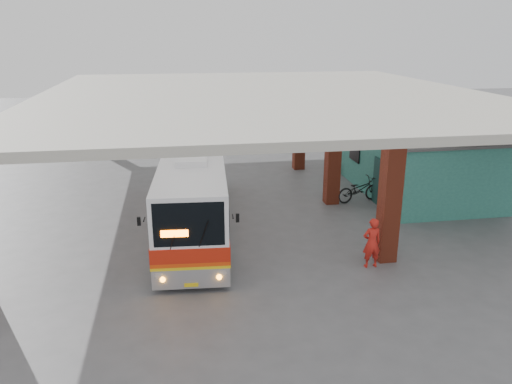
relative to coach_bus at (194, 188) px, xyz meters
The scene contains 8 objects.
ground 3.78m from the coach_bus, 19.69° to the right, with size 90.00×90.00×0.00m, color #515154.
brick_columns 6.06m from the coach_bus, 39.61° to the left, with size 20.10×21.60×4.35m.
canopy_roof 7.13m from the coach_bus, 55.17° to the left, with size 21.00×23.00×0.30m, color beige.
shop_building 11.09m from the coach_bus, 14.88° to the left, with size 5.20×8.20×3.11m.
coach_bus is the anchor object (origin of this frame).
motorcycle 7.80m from the coach_bus, 13.52° to the left, with size 0.76×2.17×1.14m, color black.
pedestrian 7.22m from the coach_bus, 39.79° to the right, with size 0.62×0.41×1.71m, color red.
red_chair 9.91m from the coach_bus, 39.05° to the left, with size 0.44×0.44×0.71m.
Camera 1 is at (-3.92, -17.56, 7.44)m, focal length 35.00 mm.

